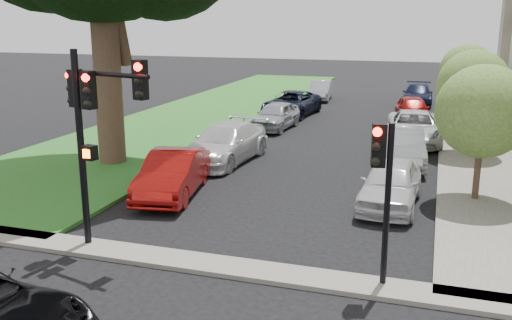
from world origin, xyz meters
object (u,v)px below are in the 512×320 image
(small_tree_a, at_px, (483,112))
(car_parked_4, at_px, (417,95))
(small_tree_c, at_px, (467,71))
(traffic_signal_secondary, at_px, (383,175))
(car_parked_5, at_px, (173,174))
(car_parked_1, at_px, (402,146))
(car_parked_0, at_px, (391,183))
(car_parked_6, at_px, (225,143))
(car_parked_8, at_px, (292,104))
(car_parked_3, at_px, (413,109))
(car_parked_7, at_px, (276,116))
(small_tree_b, at_px, (473,86))
(car_parked_9, at_px, (321,90))
(traffic_signal_main, at_px, (93,114))
(car_parked_2, at_px, (414,127))

(small_tree_a, relative_size, car_parked_4, 0.92)
(small_tree_c, xyz_separation_m, traffic_signal_secondary, (-2.41, -21.66, -0.36))
(small_tree_c, bearing_deg, car_parked_5, -120.11)
(car_parked_1, height_order, car_parked_5, car_parked_1)
(car_parked_4, distance_m, car_parked_5, 24.79)
(car_parked_1, distance_m, car_parked_5, 9.78)
(car_parked_0, height_order, car_parked_4, car_parked_0)
(car_parked_6, xyz_separation_m, car_parked_8, (-0.19, 11.94, -0.04))
(small_tree_a, distance_m, car_parked_3, 14.85)
(car_parked_8, bearing_deg, car_parked_1, -48.70)
(car_parked_5, bearing_deg, car_parked_7, 79.47)
(car_parked_4, relative_size, car_parked_6, 0.90)
(small_tree_a, relative_size, car_parked_5, 0.97)
(small_tree_b, bearing_deg, car_parked_8, 142.56)
(car_parked_5, xyz_separation_m, car_parked_7, (0.09, 12.45, -0.03))
(small_tree_b, bearing_deg, car_parked_7, 161.78)
(small_tree_b, bearing_deg, car_parked_1, -136.20)
(small_tree_b, distance_m, car_parked_0, 8.83)
(car_parked_7, relative_size, car_parked_9, 1.03)
(small_tree_a, xyz_separation_m, car_parked_7, (-9.72, 9.96, -2.28))
(small_tree_a, height_order, car_parked_9, small_tree_a)
(small_tree_b, xyz_separation_m, car_parked_5, (-9.80, -9.25, -2.30))
(traffic_signal_secondary, distance_m, car_parked_5, 8.98)
(traffic_signal_main, xyz_separation_m, car_parked_1, (6.92, 11.40, -2.80))
(small_tree_a, height_order, traffic_signal_secondary, small_tree_a)
(car_parked_5, xyz_separation_m, car_parked_9, (0.15, 24.22, -0.08))
(car_parked_0, height_order, car_parked_2, car_parked_2)
(traffic_signal_main, distance_m, car_parked_9, 29.07)
(small_tree_b, relative_size, car_parked_5, 0.99)
(car_parked_5, bearing_deg, car_parked_6, 79.52)
(small_tree_a, relative_size, small_tree_b, 0.98)
(car_parked_5, distance_m, car_parked_6, 4.94)
(traffic_signal_secondary, bearing_deg, car_parked_1, 91.28)
(car_parked_6, bearing_deg, car_parked_4, 74.66)
(car_parked_9, bearing_deg, car_parked_4, -9.38)
(car_parked_1, xyz_separation_m, car_parked_3, (-0.09, 10.21, -0.04))
(car_parked_5, bearing_deg, car_parked_9, 79.51)
(small_tree_c, xyz_separation_m, traffic_signal_main, (-9.59, -21.62, 0.58))
(small_tree_c, xyz_separation_m, car_parked_0, (-2.65, -15.75, -2.25))
(car_parked_2, bearing_deg, traffic_signal_secondary, -94.04)
(car_parked_2, bearing_deg, car_parked_7, 165.56)
(car_parked_3, bearing_deg, small_tree_b, -80.49)
(car_parked_2, height_order, car_parked_9, car_parked_2)
(traffic_signal_secondary, height_order, car_parked_4, traffic_signal_secondary)
(car_parked_0, xyz_separation_m, car_parked_1, (-0.02, 5.54, 0.03))
(car_parked_0, distance_m, car_parked_8, 17.34)
(traffic_signal_main, distance_m, car_parked_6, 10.05)
(car_parked_5, relative_size, car_parked_8, 0.86)
(traffic_signal_main, distance_m, car_parked_1, 13.63)
(car_parked_1, bearing_deg, car_parked_0, -96.84)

